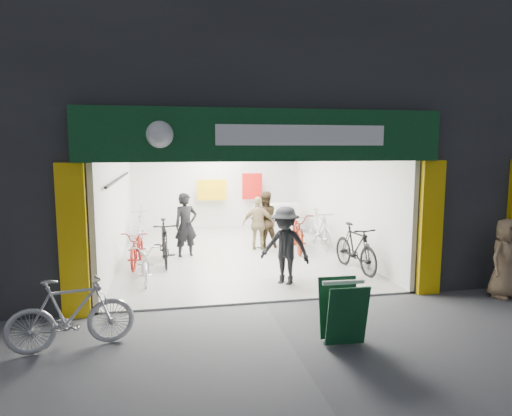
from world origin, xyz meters
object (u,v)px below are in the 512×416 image
object	(u,v)px
bike_right_front	(355,248)
sandwich_board	(343,310)
parked_bike	(71,313)
bike_left_front	(145,262)
pedestrian_near	(505,258)

from	to	relation	value
bike_right_front	sandwich_board	bearing A→B (deg)	-122.51
parked_bike	sandwich_board	size ratio (longest dim) A/B	1.90
bike_left_front	pedestrian_near	xyz separation A→B (m)	(6.75, -2.39, 0.34)
parked_bike	pedestrian_near	distance (m)	7.68
bike_left_front	parked_bike	bearing A→B (deg)	-109.71
bike_right_front	pedestrian_near	world-z (taller)	pedestrian_near
bike_left_front	pedestrian_near	world-z (taller)	pedestrian_near
bike_right_front	parked_bike	bearing A→B (deg)	-158.09
bike_left_front	bike_right_front	xyz separation A→B (m)	(4.70, -0.16, 0.13)
parked_bike	sandwich_board	distance (m)	3.87
bike_right_front	pedestrian_near	bearing A→B (deg)	-54.00
bike_right_front	sandwich_board	size ratio (longest dim) A/B	2.01
bike_left_front	parked_bike	size ratio (longest dim) A/B	0.93
parked_bike	bike_left_front	bearing A→B (deg)	-27.34
bike_left_front	bike_right_front	distance (m)	4.70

